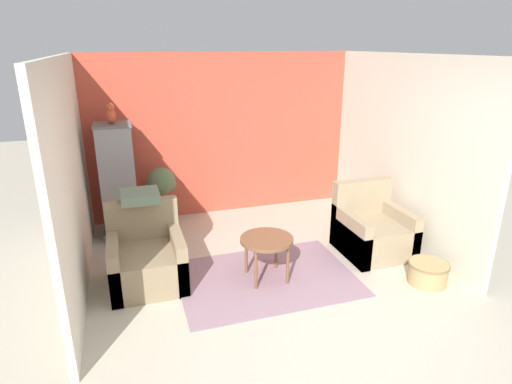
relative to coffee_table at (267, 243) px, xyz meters
name	(u,v)px	position (x,y,z in m)	size (l,w,h in m)	color
ground_plane	(309,334)	(0.06, -1.06, -0.45)	(20.00, 20.00, 0.00)	beige
wall_back_accent	(223,135)	(0.06, 2.24, 0.76)	(4.10, 0.06, 2.43)	#C64C38
wall_left	(71,178)	(-1.96, 0.58, 0.76)	(0.06, 3.27, 2.43)	beige
wall_right	(403,150)	(2.08, 0.58, 0.76)	(0.06, 3.27, 2.43)	beige
area_rug	(266,278)	(0.00, 0.00, -0.45)	(1.98, 1.42, 0.01)	gray
coffee_table	(267,243)	(0.00, 0.00, 0.00)	(0.59, 0.59, 0.51)	brown
armchair_left	(147,260)	(-1.29, 0.34, -0.17)	(0.80, 0.83, 0.87)	#8E7A5B
armchair_right	(372,231)	(1.51, 0.24, -0.17)	(0.80, 0.83, 0.87)	#9E896B
birdcage	(118,182)	(-1.52, 1.77, 0.32)	(0.51, 0.51, 1.56)	slate
parrot	(111,114)	(-1.52, 1.77, 1.23)	(0.13, 0.23, 0.28)	#D14C2D
potted_plant	(161,186)	(-0.94, 1.91, 0.15)	(0.44, 0.40, 0.88)	#66605B
wicker_basket	(428,272)	(1.69, -0.63, -0.32)	(0.44, 0.44, 0.25)	tan
throw_pillow	(140,196)	(-1.29, 0.64, 0.47)	(0.42, 0.42, 0.10)	slate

